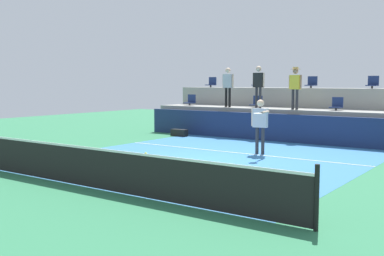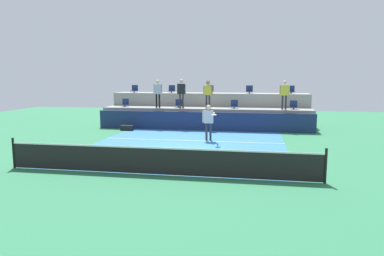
{
  "view_description": "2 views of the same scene",
  "coord_description": "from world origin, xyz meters",
  "views": [
    {
      "loc": [
        7.77,
        -10.96,
        2.34
      ],
      "look_at": [
        0.46,
        -0.73,
        1.11
      ],
      "focal_mm": 43.53,
      "sensor_mm": 36.0,
      "label": 1
    },
    {
      "loc": [
        3.11,
        -14.94,
        3.16
      ],
      "look_at": [
        0.42,
        0.03,
        0.99
      ],
      "focal_mm": 33.46,
      "sensor_mm": 36.0,
      "label": 2
    }
  ],
  "objects": [
    {
      "name": "spectator_in_white",
      "position": [
        -2.99,
        6.85,
        2.31
      ],
      "size": [
        0.61,
        0.26,
        1.74
      ],
      "color": "black",
      "rests_on": "seating_tier_lower"
    },
    {
      "name": "stadium_chair_upper_far_left",
      "position": [
        -5.28,
        9.03,
        2.31
      ],
      "size": [
        0.44,
        0.4,
        0.52
      ],
      "color": "#2D2D33",
      "rests_on": "seating_tier_upper"
    },
    {
      "name": "tennis_net",
      "position": [
        0.0,
        -4.0,
        0.5
      ],
      "size": [
        10.48,
        0.08,
        1.07
      ],
      "color": "black",
      "rests_on": "ground_plane"
    },
    {
      "name": "stadium_chair_upper_far_right",
      "position": [
        5.32,
        9.03,
        2.31
      ],
      "size": [
        0.44,
        0.4,
        0.52
      ],
      "color": "#2D2D33",
      "rests_on": "seating_tier_upper"
    },
    {
      "name": "spectator_with_hat",
      "position": [
        0.18,
        6.85,
        2.3
      ],
      "size": [
        0.59,
        0.45,
        1.72
      ],
      "color": "#2D2D33",
      "rests_on": "seating_tier_lower"
    },
    {
      "name": "seating_tier_upper",
      "position": [
        0.0,
        9.1,
        1.05
      ],
      "size": [
        13.0,
        1.8,
        2.1
      ],
      "primitive_type": "cube",
      "color": "gray",
      "rests_on": "ground_plane"
    },
    {
      "name": "court_inner_paint",
      "position": [
        0.0,
        1.0,
        0.0
      ],
      "size": [
        9.0,
        10.0,
        0.01
      ],
      "primitive_type": "cube",
      "color": "teal",
      "rests_on": "ground_plane"
    },
    {
      "name": "tennis_player",
      "position": [
        0.8,
        2.61,
        1.11
      ],
      "size": [
        0.83,
        1.21,
        1.79
      ],
      "color": "#2D2D33",
      "rests_on": "ground_plane"
    },
    {
      "name": "stadium_chair_upper_right",
      "position": [
        2.65,
        9.03,
        2.31
      ],
      "size": [
        0.44,
        0.4,
        0.52
      ],
      "color": "#2D2D33",
      "rests_on": "seating_tier_upper"
    },
    {
      "name": "seating_tier_lower",
      "position": [
        0.0,
        7.3,
        0.62
      ],
      "size": [
        13.0,
        1.8,
        1.25
      ],
      "primitive_type": "cube",
      "color": "gray",
      "rests_on": "ground_plane"
    },
    {
      "name": "equipment_bag",
      "position": [
        -4.46,
        5.19,
        0.15
      ],
      "size": [
        0.76,
        0.28,
        0.3
      ],
      "primitive_type": "cube",
      "color": "black",
      "rests_on": "ground_plane"
    },
    {
      "name": "sponsor_backboard",
      "position": [
        0.0,
        6.0,
        0.55
      ],
      "size": [
        13.0,
        0.16,
        1.1
      ],
      "primitive_type": "cube",
      "color": "navy",
      "rests_on": "ground_plane"
    },
    {
      "name": "court_service_line",
      "position": [
        0.0,
        2.4,
        0.01
      ],
      "size": [
        9.0,
        0.06,
        0.0
      ],
      "primitive_type": "cube",
      "color": "white",
      "rests_on": "ground_plane"
    },
    {
      "name": "stadium_chair_upper_left",
      "position": [
        -2.62,
        9.03,
        2.31
      ],
      "size": [
        0.44,
        0.4,
        0.52
      ],
      "color": "#2D2D33",
      "rests_on": "seating_tier_upper"
    },
    {
      "name": "stadium_chair_lower_far_left",
      "position": [
        -5.31,
        7.23,
        1.46
      ],
      "size": [
        0.44,
        0.4,
        0.52
      ],
      "color": "#2D2D33",
      "rests_on": "seating_tier_lower"
    },
    {
      "name": "stadium_chair_lower_far_right",
      "position": [
        5.33,
        7.23,
        1.46
      ],
      "size": [
        0.44,
        0.4,
        0.52
      ],
      "color": "#2D2D33",
      "rests_on": "seating_tier_lower"
    },
    {
      "name": "stadium_chair_upper_center",
      "position": [
        0.03,
        9.03,
        2.31
      ],
      "size": [
        0.44,
        0.4,
        0.52
      ],
      "color": "#2D2D33",
      "rests_on": "seating_tier_upper"
    },
    {
      "name": "spectator_in_grey",
      "position": [
        -1.48,
        6.85,
        2.34
      ],
      "size": [
        0.62,
        0.28,
        1.79
      ],
      "color": "#2D2D33",
      "rests_on": "seating_tier_lower"
    },
    {
      "name": "spectator_leaning_on_rail",
      "position": [
        4.74,
        6.85,
        2.29
      ],
      "size": [
        0.6,
        0.24,
        1.71
      ],
      "color": "#2D2D33",
      "rests_on": "seating_tier_lower"
    },
    {
      "name": "ground_plane",
      "position": [
        0.0,
        0.0,
        0.0
      ],
      "size": [
        40.0,
        40.0,
        0.0
      ],
      "primitive_type": "plane",
      "color": "#2D754C"
    },
    {
      "name": "stadium_chair_lower_left",
      "position": [
        -1.74,
        7.23,
        1.46
      ],
      "size": [
        0.44,
        0.4,
        0.52
      ],
      "color": "#2D2D33",
      "rests_on": "seating_tier_lower"
    },
    {
      "name": "stadium_chair_lower_right",
      "position": [
        1.78,
        7.23,
        1.46
      ],
      "size": [
        0.44,
        0.4,
        0.52
      ],
      "color": "#2D2D33",
      "rests_on": "seating_tier_lower"
    },
    {
      "name": "tennis_ball",
      "position": [
        1.09,
        -3.36,
        0.79
      ],
      "size": [
        0.07,
        0.07,
        0.07
      ],
      "color": "#CCE033"
    }
  ]
}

